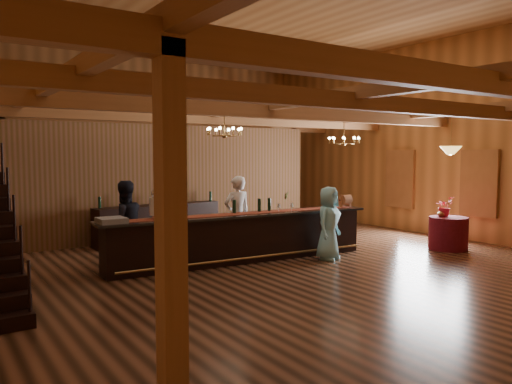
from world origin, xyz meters
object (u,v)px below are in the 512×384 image
chandelier_left (224,131)px  chandelier_right (344,140)px  guest (328,223)px  backbar_shelf (159,223)px  round_table (448,233)px  staff_second (124,224)px  floor_plant (282,208)px  tasting_bar (242,237)px  bartender (237,215)px  raffle_drum (345,200)px  beverage_dispenser (156,205)px  pendant_lamp (451,150)px

chandelier_left → chandelier_right: size_ratio=1.00×
chandelier_left → guest: (1.68, -1.62, -2.01)m
backbar_shelf → round_table: size_ratio=3.83×
staff_second → floor_plant: 6.86m
tasting_bar → staff_second: staff_second is taller
chandelier_right → bartender: 3.74m
raffle_drum → staff_second: staff_second is taller
beverage_dispenser → backbar_shelf: (1.35, 3.08, -0.82)m
raffle_drum → staff_second: size_ratio=0.19×
staff_second → tasting_bar: bearing=157.4°
tasting_bar → backbar_shelf: size_ratio=1.78×
raffle_drum → backbar_shelf: bearing=133.2°
beverage_dispenser → staff_second: bearing=123.9°
chandelier_left → floor_plant: (3.90, 3.04, -2.25)m
round_table → pendant_lamp: bearing=0.0°
round_table → guest: (-3.20, 0.75, 0.41)m
pendant_lamp → guest: 3.65m
bartender → beverage_dispenser: bearing=16.3°
beverage_dispenser → chandelier_right: chandelier_right is taller
pendant_lamp → bartender: 5.34m
pendant_lamp → raffle_drum: bearing=146.1°
tasting_bar → guest: guest is taller
chandelier_left → floor_plant: chandelier_left is taller
tasting_bar → staff_second: bearing=164.4°
round_table → bartender: bartender is taller
tasting_bar → bartender: bartender is taller
backbar_shelf → chandelier_right: bearing=-39.3°
chandelier_left → chandelier_right: 3.64m
chandelier_right → staff_second: bearing=178.6°
raffle_drum → floor_plant: bearing=74.6°
round_table → staff_second: bearing=160.8°
chandelier_right → beverage_dispenser: bearing=-174.8°
backbar_shelf → staff_second: 3.04m
beverage_dispenser → floor_plant: (5.77, 3.56, -0.75)m
guest → tasting_bar: bearing=127.5°
round_table → chandelier_right: (-1.24, 2.35, 2.28)m
beverage_dispenser → staff_second: (-0.43, 0.64, -0.43)m
beverage_dispenser → chandelier_left: chandelier_left is taller
tasting_bar → pendant_lamp: pendant_lamp is taller
staff_second → chandelier_right: bearing=176.0°
backbar_shelf → guest: (2.20, -4.18, 0.31)m
raffle_drum → staff_second: (-5.09, 1.10, -0.32)m
tasting_bar → round_table: 5.15m
backbar_shelf → guest: guest is taller
raffle_drum → guest: size_ratio=0.21×
chandelier_left → pendant_lamp: (4.87, -2.37, -0.41)m
beverage_dispenser → chandelier_right: bearing=5.2°
bartender → chandelier_left: bearing=6.5°
round_table → staff_second: staff_second is taller
round_table → tasting_bar: bearing=161.2°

